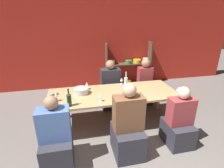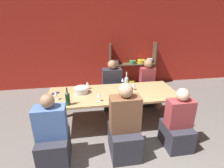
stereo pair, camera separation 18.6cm
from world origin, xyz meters
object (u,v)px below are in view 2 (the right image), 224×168
object	(u,v)px
wine_glass_red_a	(87,84)
wine_glass_red_b	(179,90)
person_far_a	(146,88)
person_far_b	(112,90)
wine_glass_white_b	(133,85)
person_near_c	(53,139)
wine_bottle_green	(68,98)
shelf_unit	(133,70)
wine_glass_red_c	(56,93)
wine_glass_red_d	(123,94)
person_near_a	(124,130)
person_near_b	(177,126)
wine_bottle_dark	(126,82)
wine_glass_red_e	(123,80)
dining_table	(113,96)
cell_phone	(55,93)
mixing_bowl	(81,90)
wine_glass_empty_a	(50,101)

from	to	relation	value
wine_glass_red_a	wine_glass_red_b	xyz separation A→B (m)	(1.69, -0.62, 0.00)
person_far_a	person_far_b	xyz separation A→B (m)	(-0.87, 0.03, -0.03)
wine_glass_white_b	person_near_c	bearing A→B (deg)	-147.65
wine_bottle_green	person_far_b	world-z (taller)	person_far_b
shelf_unit	wine_glass_red_a	xyz separation A→B (m)	(-1.49, -1.82, 0.33)
wine_glass_red_c	wine_glass_red_d	bearing A→B (deg)	-10.18
wine_glass_red_a	person_near_a	xyz separation A→B (m)	(0.53, -1.14, -0.39)
wine_glass_red_c	person_near_b	distance (m)	2.20
wine_bottle_dark	person_near_c	bearing A→B (deg)	-142.62
wine_glass_red_b	person_near_c	size ratio (longest dim) A/B	0.14
wine_glass_red_e	person_near_a	distance (m)	1.34
dining_table	person_far_a	world-z (taller)	person_far_a
person_far_a	person_near_c	world-z (taller)	person_far_a
wine_glass_red_e	wine_bottle_green	bearing A→B (deg)	-145.33
wine_glass_white_b	person_near_a	bearing A→B (deg)	-112.61
cell_phone	person_near_c	world-z (taller)	person_near_c
person_near_c	person_far_a	bearing A→B (deg)	38.69
person_far_b	person_near_c	xyz separation A→B (m)	(-1.16, -1.66, -0.00)
wine_glass_white_b	person_near_b	bearing A→B (deg)	-58.75
dining_table	person_far_b	distance (m)	0.85
person_far_b	person_near_c	bearing A→B (deg)	55.03
wine_bottle_dark	wine_glass_red_b	size ratio (longest dim) A/B	2.17
wine_glass_red_a	cell_phone	distance (m)	0.65
dining_table	cell_phone	bearing A→B (deg)	172.21
cell_phone	wine_bottle_green	bearing A→B (deg)	-61.31
wine_glass_red_b	cell_phone	world-z (taller)	wine_glass_red_b
wine_glass_red_b	wine_glass_red_d	world-z (taller)	wine_glass_red_d
dining_table	cell_phone	xyz separation A→B (m)	(-1.11, 0.15, 0.08)
wine_glass_white_b	wine_glass_red_d	world-z (taller)	wine_glass_red_d
wine_glass_white_b	person_near_b	size ratio (longest dim) A/B	0.15
wine_bottle_green	wine_bottle_dark	size ratio (longest dim) A/B	0.89
wine_glass_red_e	mixing_bowl	bearing A→B (deg)	-160.92
wine_glass_red_e	person_near_c	xyz separation A→B (m)	(-1.34, -1.27, -0.41)
shelf_unit	mixing_bowl	bearing A→B (deg)	-129.03
person_near_a	wine_glass_red_c	bearing A→B (deg)	146.68
dining_table	wine_glass_red_d	size ratio (longest dim) A/B	14.05
wine_bottle_dark	person_far_a	world-z (taller)	person_far_a
wine_glass_red_c	person_near_a	xyz separation A→B (m)	(1.11, -0.73, -0.40)
wine_glass_red_e	person_near_a	world-z (taller)	person_near_a
wine_glass_empty_a	person_far_b	distance (m)	1.78
person_far_b	person_near_c	distance (m)	2.03
wine_glass_red_d	wine_glass_red_e	world-z (taller)	wine_glass_red_d
wine_glass_red_a	person_near_b	world-z (taller)	person_near_b
mixing_bowl	person_near_a	size ratio (longest dim) A/B	0.23
wine_glass_red_b	person_near_a	distance (m)	1.32
person_near_a	person_far_a	xyz separation A→B (m)	(0.94, 1.63, -0.00)
wine_glass_red_c	wine_glass_red_d	world-z (taller)	wine_glass_red_c
person_far_a	person_far_b	bearing A→B (deg)	-2.18
wine_glass_empty_a	wine_glass_white_b	size ratio (longest dim) A/B	1.01
wine_glass_white_b	person_near_a	distance (m)	1.09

